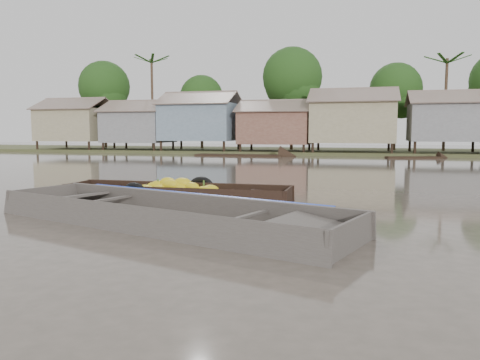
# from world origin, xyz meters

# --- Properties ---
(ground) EXTENTS (120.00, 120.00, 0.00)m
(ground) POSITION_xyz_m (0.00, 0.00, 0.00)
(ground) COLOR #50493D
(ground) RESTS_ON ground
(riverbank) EXTENTS (120.00, 12.47, 10.22)m
(riverbank) POSITION_xyz_m (3.03, 31.86, 3.07)
(riverbank) COLOR #384723
(riverbank) RESTS_ON ground
(banana_boat) EXTENTS (6.33, 1.74, 0.90)m
(banana_boat) POSITION_xyz_m (-1.66, 2.29, 0.20)
(banana_boat) COLOR black
(banana_boat) RESTS_ON ground
(viewer_boat) EXTENTS (8.49, 4.66, 0.66)m
(viewer_boat) POSITION_xyz_m (-0.57, -0.78, 0.08)
(viewer_boat) COLOR #47403C
(viewer_boat) RESTS_ON ground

